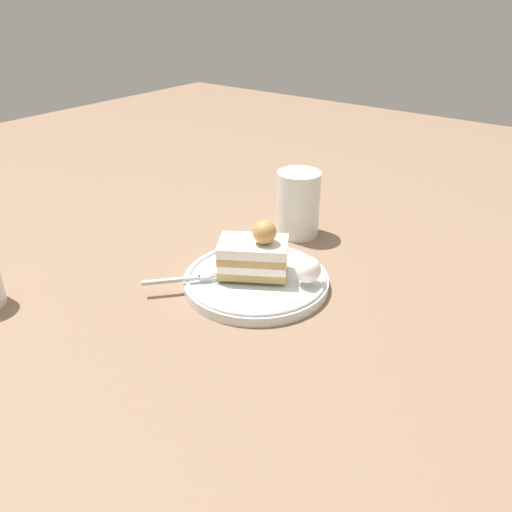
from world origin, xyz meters
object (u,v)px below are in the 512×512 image
object	(u,v)px
fork	(188,279)
whipped_cream_dollop	(308,270)
dessert_plate	(256,280)
cake_slice	(255,254)
drink_glass_far	(298,208)

from	to	relation	value
fork	whipped_cream_dollop	bearing A→B (deg)	126.15
whipped_cream_dollop	fork	distance (m)	0.17
dessert_plate	whipped_cream_dollop	xyz separation A→B (m)	(-0.03, 0.07, 0.03)
dessert_plate	fork	world-z (taller)	fork
cake_slice	drink_glass_far	world-z (taller)	drink_glass_far
dessert_plate	whipped_cream_dollop	distance (m)	0.08
dessert_plate	drink_glass_far	bearing A→B (deg)	-165.11
fork	drink_glass_far	world-z (taller)	drink_glass_far
whipped_cream_dollop	cake_slice	bearing A→B (deg)	-72.72
cake_slice	fork	xyz separation A→B (m)	(0.08, -0.06, -0.03)
dessert_plate	fork	size ratio (longest dim) A/B	2.21
drink_glass_far	dessert_plate	bearing A→B (deg)	14.89
whipped_cream_dollop	drink_glass_far	size ratio (longest dim) A/B	0.34
cake_slice	drink_glass_far	xyz separation A→B (m)	(-0.18, -0.04, 0.00)
fork	drink_glass_far	distance (m)	0.26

